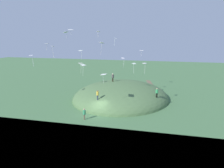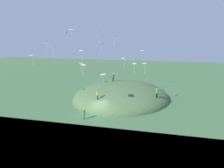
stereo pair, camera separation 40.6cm
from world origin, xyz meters
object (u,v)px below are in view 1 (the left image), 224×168
Objects in this scene: kite_13 at (81,51)px; person_with_child at (113,77)px; person_on_hilltop at (84,113)px; kite_1 at (83,66)px; kite_5 at (115,39)px; person_walking_path at (157,92)px; kite_2 at (142,51)px; kite_3 at (53,47)px; kite_15 at (98,32)px; person_watching_kites at (98,94)px; kite_10 at (71,30)px; kite_11 at (80,64)px; kite_4 at (66,32)px; kite_0 at (145,64)px; kite_7 at (47,44)px; kite_9 at (104,75)px; kite_8 at (31,56)px; kite_14 at (123,59)px; kite_6 at (134,64)px; kite_12 at (102,44)px.

person_with_child is at bearing -102.16° from kite_13.
person_on_hilltop is 11.87m from kite_1.
person_walking_path is at bearing -110.32° from kite_5.
kite_2 is 0.64× the size of kite_3.
kite_15 is (-6.06, 1.11, 8.89)m from person_with_child.
person_with_child is at bearing -10.38° from kite_15.
kite_10 is (10.66, 9.18, 10.73)m from person_watching_kites.
kite_11 reaches higher than person_on_hilltop.
person_with_child is 12.84m from kite_4.
kite_0 is 0.88× the size of kite_3.
kite_7 reaches higher than person_on_hilltop.
kite_9 is 16.71m from kite_13.
kite_15 is (-8.32, -6.81, 6.74)m from kite_11.
kite_7 is 10.69m from kite_15.
kite_3 is at bearing -136.43° from kite_7.
kite_4 is 9.98m from kite_5.
kite_9 reaches higher than person_with_child.
kite_3 reaches higher than kite_8.
kite_2 reaches higher than person_watching_kites.
kite_7 reaches higher than kite_14.
person_watching_kites is at bearing -167.22° from kite_15.
kite_10 is at bearing 86.72° from kite_6.
kite_0 is 0.86× the size of kite_1.
person_on_hilltop is 18.41m from kite_4.
kite_9 is 0.73× the size of kite_12.
kite_11 is (0.91, -1.64, -7.29)m from kite_10.
person_watching_kites is at bearing 170.55° from kite_5.
kite_4 is 12.85m from kite_14.
kite_14 is (14.15, -12.59, -1.56)m from kite_8.
kite_3 is at bearing 84.71° from kite_12.
kite_6 is at bearing -97.94° from kite_11.
kite_8 is 1.78× the size of kite_15.
kite_9 is 17.27m from kite_11.
kite_10 is at bearing 119.05° from kite_11.
person_walking_path is 14.72m from kite_15.
kite_15 reaches higher than person_watching_kites.
kite_13 is 1.81× the size of kite_15.
kite_12 reaches higher than person_watching_kites.
kite_10 is (5.69, 16.43, 6.15)m from kite_0.
kite_9 is 0.64× the size of kite_11.
kite_8 is at bearing 138.34° from kite_14.
person_with_child is 5.03m from kite_6.
kite_5 reaches higher than kite_0.
kite_10 is (0.79, 13.84, 6.87)m from kite_6.
kite_5 is 1.50× the size of kite_15.
kite_9 is at bearing -140.64° from kite_10.
kite_15 is (-4.42, 2.02, 1.20)m from kite_5.
person_watching_kites is 14.49m from kite_13.
kite_13 is at bearing -30.08° from kite_7.
kite_3 reaches higher than kite_13.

